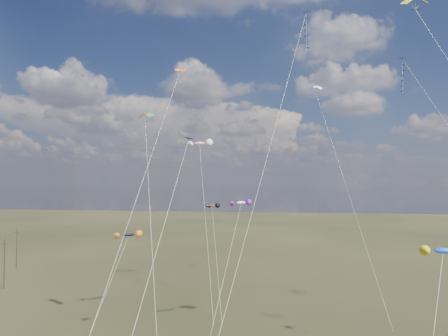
# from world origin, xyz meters

# --- Properties ---
(utility_pole_near) EXTENTS (1.40, 0.20, 8.00)m
(utility_pole_near) POSITION_xyz_m (-38.00, 30.00, 4.09)
(utility_pole_near) COLOR black
(utility_pole_near) RESTS_ON ground
(utility_pole_far) EXTENTS (1.40, 0.20, 8.00)m
(utility_pole_far) POSITION_xyz_m (-46.00, 44.00, 4.09)
(utility_pole_far) COLOR black
(utility_pole_far) RESTS_ON ground
(diamond_black_high) EXTENTS (13.54, 19.51, 35.48)m
(diamond_black_high) POSITION_xyz_m (25.12, 29.70, 30.46)
(diamond_black_high) COLOR black
(diamond_black_high) RESTS_ON ground
(diamond_navy_tall) EXTENTS (9.56, 23.82, 38.21)m
(diamond_navy_tall) POSITION_xyz_m (9.14, 17.47, 32.83)
(diamond_navy_tall) COLOR #0C1449
(diamond_navy_tall) RESTS_ON ground
(diamond_black_mid) EXTENTS (3.36, 13.30, 21.63)m
(diamond_black_mid) POSITION_xyz_m (-2.64, 3.72, 15.08)
(diamond_black_mid) COLOR black
(diamond_black_mid) RESTS_ON ground
(diamond_orange_center) EXTENTS (5.25, 15.20, 28.90)m
(diamond_orange_center) POSITION_xyz_m (-4.45, 5.52, 20.90)
(diamond_orange_center) COLOR orange
(diamond_orange_center) RESTS_ON ground
(parafoil_yellow) EXTENTS (4.45, 28.45, 34.37)m
(parafoil_yellow) POSITION_xyz_m (18.88, 7.79, 33.51)
(parafoil_yellow) COLOR #EFEF0F
(parafoil_yellow) RESTS_ON ground
(parafoil_blue_white) EXTENTS (8.35, 16.94, 33.11)m
(parafoil_blue_white) POSITION_xyz_m (12.29, 35.37, 32.29)
(parafoil_blue_white) COLOR #173DAE
(parafoil_blue_white) RESTS_ON ground
(parafoil_tricolor) EXTENTS (6.97, 13.11, 25.36)m
(parafoil_tricolor) POSITION_xyz_m (-7.95, 12.53, 24.67)
(parafoil_tricolor) COLOR gold
(parafoil_tricolor) RESTS_ON ground
(novelty_black_orange) EXTENTS (3.20, 9.13, 10.80)m
(novelty_black_orange) POSITION_xyz_m (-13.46, 21.63, 10.25)
(novelty_black_orange) COLOR black
(novelty_black_orange) RESTS_ON ground
(novelty_orange_black) EXTENTS (4.71, 12.87, 14.12)m
(novelty_orange_black) POSITION_xyz_m (-3.75, 30.82, 13.62)
(novelty_orange_black) COLOR #C45C14
(novelty_orange_black) RESTS_ON ground
(novelty_white_purple) EXTENTS (3.59, 12.21, 15.33)m
(novelty_white_purple) POSITION_xyz_m (2.29, 15.49, 14.87)
(novelty_white_purple) COLOR white
(novelty_white_purple) RESTS_ON ground
(novelty_redwhite_stripe) EXTENTS (6.77, 15.76, 24.23)m
(novelty_redwhite_stripe) POSITION_xyz_m (-6.21, 33.10, 23.46)
(novelty_redwhite_stripe) COLOR red
(novelty_redwhite_stripe) RESTS_ON ground
(novelty_blue_yellow) EXTENTS (5.44, 7.50, 13.59)m
(novelty_blue_yellow) POSITION_xyz_m (16.69, -3.15, 13.07)
(novelty_blue_yellow) COLOR blue
(novelty_blue_yellow) RESTS_ON ground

